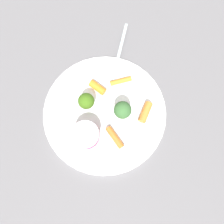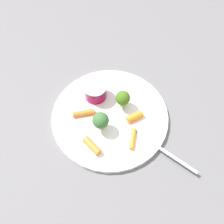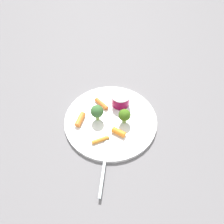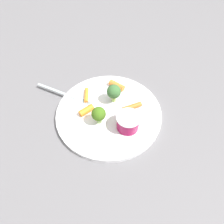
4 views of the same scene
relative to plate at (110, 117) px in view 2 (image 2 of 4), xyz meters
The scene contains 10 objects.
ground_plane 0.01m from the plate, ahead, with size 2.40×2.40×0.00m, color slate.
plate is the anchor object (origin of this frame).
sauce_cup 0.07m from the plate, 145.44° to the right, with size 0.06×0.06×0.04m.
broccoli_floret_0 0.06m from the plate, 136.27° to the left, with size 0.03×0.03×0.05m.
broccoli_floret_1 0.06m from the plate, 28.50° to the right, with size 0.04×0.04×0.05m.
carrot_stick_0 0.08m from the plate, 41.74° to the left, with size 0.01×0.01×0.05m, color orange.
carrot_stick_1 0.09m from the plate, 22.95° to the right, with size 0.02×0.02×0.05m, color orange.
carrot_stick_2 0.06m from the plate, 86.77° to the right, with size 0.01×0.01×0.05m, color orange.
carrot_stick_3 0.06m from the plate, 84.93° to the left, with size 0.02×0.02×0.04m, color orange.
fork 0.14m from the plate, 55.54° to the left, with size 0.11×0.15×0.00m.
Camera 2 is at (0.33, 0.02, 0.57)m, focal length 44.14 mm.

